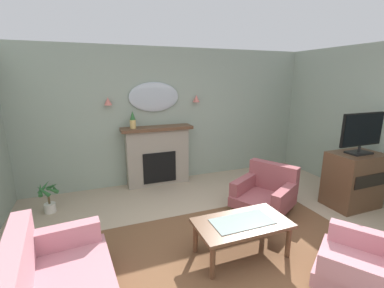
{
  "coord_description": "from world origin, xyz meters",
  "views": [
    {
      "loc": [
        -1.57,
        -2.1,
        2.07
      ],
      "look_at": [
        -0.08,
        1.76,
        1.03
      ],
      "focal_mm": 24.79,
      "sensor_mm": 36.0,
      "label": 1
    }
  ],
  "objects_px": {
    "armchair_in_corner": "(375,265)",
    "wall_sconce_left": "(108,101)",
    "potted_plant_small_fern": "(49,197)",
    "wall_mirror": "(154,97)",
    "wall_sconce_right": "(196,99)",
    "armchair_beside_couch": "(266,191)",
    "coffee_table": "(242,226)",
    "fireplace": "(158,156)",
    "tv_flatscreen": "(362,132)",
    "mantel_vase_left": "(133,120)",
    "tv_cabinet": "(353,180)"
  },
  "relations": [
    {
      "from": "armchair_in_corner",
      "to": "wall_sconce_left",
      "type": "bearing_deg",
      "value": 120.82
    },
    {
      "from": "armchair_in_corner",
      "to": "potted_plant_small_fern",
      "type": "relative_size",
      "value": 2.18
    },
    {
      "from": "wall_sconce_left",
      "to": "wall_mirror",
      "type": "bearing_deg",
      "value": 3.37
    },
    {
      "from": "wall_sconce_right",
      "to": "armchair_beside_couch",
      "type": "distance_m",
      "value": 2.26
    },
    {
      "from": "coffee_table",
      "to": "fireplace",
      "type": "bearing_deg",
      "value": 98.54
    },
    {
      "from": "armchair_in_corner",
      "to": "tv_flatscreen",
      "type": "bearing_deg",
      "value": 43.42
    },
    {
      "from": "wall_sconce_right",
      "to": "wall_mirror",
      "type": "bearing_deg",
      "value": 176.63
    },
    {
      "from": "fireplace",
      "to": "tv_flatscreen",
      "type": "xyz_separation_m",
      "value": [
        2.75,
        -2.08,
        0.68
      ]
    },
    {
      "from": "mantel_vase_left",
      "to": "wall_sconce_right",
      "type": "xyz_separation_m",
      "value": [
        1.3,
        0.12,
        0.35
      ]
    },
    {
      "from": "wall_mirror",
      "to": "wall_sconce_left",
      "type": "height_order",
      "value": "wall_mirror"
    },
    {
      "from": "mantel_vase_left",
      "to": "armchair_in_corner",
      "type": "bearing_deg",
      "value": -63.38
    },
    {
      "from": "tv_flatscreen",
      "to": "coffee_table",
      "type": "bearing_deg",
      "value": -169.69
    },
    {
      "from": "mantel_vase_left",
      "to": "potted_plant_small_fern",
      "type": "xyz_separation_m",
      "value": [
        -1.43,
        -0.5,
        -1.05
      ]
    },
    {
      "from": "fireplace",
      "to": "mantel_vase_left",
      "type": "relative_size",
      "value": 4.23
    },
    {
      "from": "armchair_in_corner",
      "to": "fireplace",
      "type": "bearing_deg",
      "value": 110.18
    },
    {
      "from": "wall_mirror",
      "to": "potted_plant_small_fern",
      "type": "relative_size",
      "value": 1.86
    },
    {
      "from": "mantel_vase_left",
      "to": "tv_flatscreen",
      "type": "bearing_deg",
      "value": -32.7
    },
    {
      "from": "wall_sconce_right",
      "to": "tv_cabinet",
      "type": "relative_size",
      "value": 0.16
    },
    {
      "from": "tv_flatscreen",
      "to": "armchair_in_corner",
      "type": "bearing_deg",
      "value": -136.58
    },
    {
      "from": "wall_sconce_right",
      "to": "armchair_in_corner",
      "type": "xyz_separation_m",
      "value": [
        0.43,
        -3.56,
        -1.35
      ]
    },
    {
      "from": "potted_plant_small_fern",
      "to": "coffee_table",
      "type": "bearing_deg",
      "value": -41.21
    },
    {
      "from": "armchair_in_corner",
      "to": "armchair_beside_couch",
      "type": "distance_m",
      "value": 1.83
    },
    {
      "from": "wall_sconce_left",
      "to": "wall_sconce_right",
      "type": "xyz_separation_m",
      "value": [
        1.7,
        0.0,
        0.0
      ]
    },
    {
      "from": "armchair_in_corner",
      "to": "wall_sconce_right",
      "type": "bearing_deg",
      "value": 96.82
    },
    {
      "from": "wall_sconce_left",
      "to": "wall_sconce_right",
      "type": "relative_size",
      "value": 1.0
    },
    {
      "from": "wall_sconce_right",
      "to": "potted_plant_small_fern",
      "type": "height_order",
      "value": "wall_sconce_right"
    },
    {
      "from": "fireplace",
      "to": "mantel_vase_left",
      "type": "distance_m",
      "value": 0.87
    },
    {
      "from": "coffee_table",
      "to": "tv_cabinet",
      "type": "xyz_separation_m",
      "value": [
        2.37,
        0.45,
        0.07
      ]
    },
    {
      "from": "fireplace",
      "to": "armchair_beside_couch",
      "type": "relative_size",
      "value": 1.23
    },
    {
      "from": "tv_flatscreen",
      "to": "fireplace",
      "type": "bearing_deg",
      "value": 142.86
    },
    {
      "from": "fireplace",
      "to": "wall_sconce_left",
      "type": "height_order",
      "value": "wall_sconce_left"
    },
    {
      "from": "armchair_in_corner",
      "to": "armchair_beside_couch",
      "type": "relative_size",
      "value": 1.02
    },
    {
      "from": "fireplace",
      "to": "tv_flatscreen",
      "type": "distance_m",
      "value": 3.51
    },
    {
      "from": "mantel_vase_left",
      "to": "wall_sconce_left",
      "type": "distance_m",
      "value": 0.54
    },
    {
      "from": "tv_cabinet",
      "to": "potted_plant_small_fern",
      "type": "height_order",
      "value": "tv_cabinet"
    },
    {
      "from": "wall_mirror",
      "to": "wall_sconce_left",
      "type": "distance_m",
      "value": 0.85
    },
    {
      "from": "wall_sconce_right",
      "to": "potted_plant_small_fern",
      "type": "xyz_separation_m",
      "value": [
        -2.73,
        -0.62,
        -1.4
      ]
    },
    {
      "from": "fireplace",
      "to": "wall_sconce_left",
      "type": "bearing_deg",
      "value": 173.84
    },
    {
      "from": "mantel_vase_left",
      "to": "coffee_table",
      "type": "height_order",
      "value": "mantel_vase_left"
    },
    {
      "from": "potted_plant_small_fern",
      "to": "wall_mirror",
      "type": "bearing_deg",
      "value": 19.65
    },
    {
      "from": "wall_sconce_right",
      "to": "coffee_table",
      "type": "height_order",
      "value": "wall_sconce_right"
    },
    {
      "from": "wall_sconce_right",
      "to": "armchair_beside_couch",
      "type": "bearing_deg",
      "value": -73.8
    },
    {
      "from": "armchair_beside_couch",
      "to": "potted_plant_small_fern",
      "type": "distance_m",
      "value": 3.43
    },
    {
      "from": "mantel_vase_left",
      "to": "wall_mirror",
      "type": "bearing_deg",
      "value": 20.7
    },
    {
      "from": "tv_cabinet",
      "to": "tv_flatscreen",
      "type": "xyz_separation_m",
      "value": [
        0.0,
        -0.02,
        0.8
      ]
    },
    {
      "from": "wall_sconce_right",
      "to": "tv_cabinet",
      "type": "bearing_deg",
      "value": -48.59
    },
    {
      "from": "armchair_beside_couch",
      "to": "wall_sconce_right",
      "type": "bearing_deg",
      "value": 106.2
    },
    {
      "from": "wall_mirror",
      "to": "wall_sconce_right",
      "type": "distance_m",
      "value": 0.85
    },
    {
      "from": "coffee_table",
      "to": "armchair_beside_couch",
      "type": "relative_size",
      "value": 1.0
    },
    {
      "from": "coffee_table",
      "to": "tv_cabinet",
      "type": "distance_m",
      "value": 2.41
    }
  ]
}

